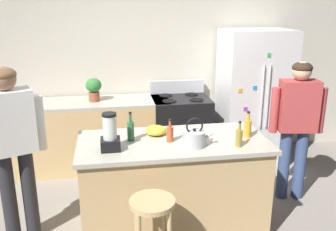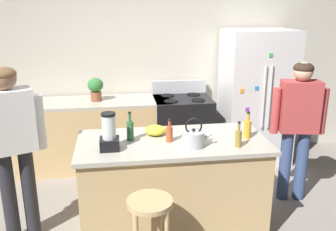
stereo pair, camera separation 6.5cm
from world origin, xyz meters
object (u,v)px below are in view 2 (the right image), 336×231
bottle_soda (247,128)px  kitchen_island (172,184)px  person_by_sink_right (298,119)px  bar_stool (150,218)px  mixing_bowl (155,130)px  person_by_island_left (12,139)px  bottle_vinegar (238,138)px  bottle_cooking_sauce (169,133)px  blender_appliance (109,134)px  refrigerator (256,97)px  stove_range (182,130)px  bottle_olive_oil (130,130)px  tea_kettle (194,138)px  potted_plant (96,88)px

bottle_soda → kitchen_island: bearing=177.6°
person_by_sink_right → bar_stool: person_by_sink_right is taller
mixing_bowl → person_by_island_left: bearing=-173.2°
bottle_vinegar → bottle_cooking_sauce: bottle_vinegar is taller
bar_stool → blender_appliance: 0.80m
refrigerator → kitchen_island: bearing=-132.9°
stove_range → bottle_vinegar: bottle_vinegar is taller
bottle_olive_oil → bottle_vinegar: bearing=-17.8°
kitchen_island → bottle_cooking_sauce: bottle_cooking_sauce is taller
person_by_sink_right → mixing_bowl: 1.57m
blender_appliance → mixing_bowl: (0.44, 0.31, -0.09)m
blender_appliance → bottle_olive_oil: 0.27m
bottle_vinegar → mixing_bowl: bearing=149.0°
kitchen_island → bottle_vinegar: (0.55, -0.24, 0.54)m
kitchen_island → person_by_sink_right: 1.54m
bottle_soda → tea_kettle: tea_kettle is taller
kitchen_island → refrigerator: 2.09m
blender_appliance → bottle_olive_oil: size_ratio=1.21×
stove_range → person_by_island_left: person_by_island_left is taller
refrigerator → person_by_sink_right: refrigerator is taller
kitchen_island → potted_plant: size_ratio=5.91×
bottle_cooking_sauce → mixing_bowl: size_ratio=1.07×
kitchen_island → bottle_soda: bearing=-2.4°
potted_plant → tea_kettle: 1.96m
bottle_cooking_sauce → tea_kettle: (0.20, -0.15, 0.00)m
kitchen_island → bar_stool: bearing=-112.8°
bar_stool → blender_appliance: bearing=118.9°
person_by_sink_right → potted_plant: size_ratio=5.23×
bottle_olive_oil → bottle_soda: size_ratio=1.08×
potted_plant → stove_range: bearing=-1.3°
person_by_sink_right → bottle_soda: size_ratio=6.12×
refrigerator → bottle_vinegar: bearing=-115.7°
person_by_island_left → bar_stool: 1.42m
stove_range → bar_stool: stove_range is taller
potted_plant → blender_appliance: size_ratio=0.90×
blender_appliance → bottle_vinegar: size_ratio=1.41×
kitchen_island → bar_stool: (-0.28, -0.67, 0.08)m
potted_plant → tea_kettle: potted_plant is taller
kitchen_island → stove_range: stove_range is taller
potted_plant → kitchen_island: bearing=-63.8°
blender_appliance → tea_kettle: (0.74, -0.04, -0.06)m
bar_stool → potted_plant: (-0.48, 2.22, 0.55)m
bottle_vinegar → bottle_soda: 0.27m
stove_range → bottle_cooking_sauce: bottle_cooking_sauce is taller
stove_range → tea_kettle: bearing=-97.1°
person_by_island_left → bottle_soda: (2.14, -0.05, 0.01)m
person_by_sink_right → blender_appliance: person_by_sink_right is taller
bottle_olive_oil → bottle_vinegar: size_ratio=1.17×
bottle_cooking_sauce → bar_stool: bearing=-111.0°
person_by_island_left → bottle_vinegar: bearing=-7.6°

